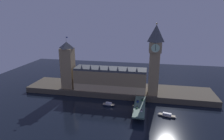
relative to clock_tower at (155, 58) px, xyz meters
The scene contains 15 objects.
ground_plane 68.07m from the clock_tower, 146.91° to the right, with size 400.00×400.00×0.00m, color black.
embankment 61.41m from the clock_tower, 163.49° to the left, with size 220.00×42.00×6.43m.
parliament_hall 56.36m from the clock_tower, behind, with size 82.50×21.91×31.27m.
clock_tower is the anchor object (origin of this frame).
victoria_tower 100.13m from the clock_tower, behind, with size 13.97×13.97×61.30m.
bridge 54.44m from the clock_tower, 111.49° to the right, with size 10.61×46.00×6.44m.
car_northbound_lead 48.65m from the clock_tower, 122.61° to the right, with size 1.94×4.71×1.33m.
car_northbound_trail 56.44m from the clock_tower, 111.91° to the right, with size 1.89×4.58×1.50m.
car_southbound_lead 59.30m from the clock_tower, 103.48° to the right, with size 1.89×4.31×1.34m.
car_southbound_trail 45.39m from the clock_tower, 118.40° to the right, with size 2.07×4.41×1.47m.
pedestrian_near_rail 62.30m from the clock_tower, 111.04° to the right, with size 0.38×0.38×1.61m.
street_lamp_near 61.52m from the clock_tower, 110.71° to the right, with size 1.34×0.60×7.22m.
street_lamp_far 43.92m from the clock_tower, 135.83° to the right, with size 1.34×0.60×6.85m.
boat_upstream 68.58m from the clock_tower, 150.47° to the right, with size 13.80×5.72×3.79m.
boat_downstream 59.95m from the clock_tower, 70.33° to the right, with size 17.55×7.76×3.49m.
Camera 1 is at (33.96, -171.31, 88.15)m, focal length 30.00 mm.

